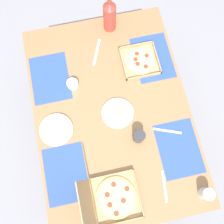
# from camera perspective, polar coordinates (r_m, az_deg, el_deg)

# --- Properties ---
(ground_plane) EXTENTS (6.00, 6.00, 0.00)m
(ground_plane) POSITION_cam_1_polar(r_m,az_deg,el_deg) (2.33, 0.00, -4.58)
(ground_plane) COLOR gray
(dining_table) EXTENTS (1.47, 1.04, 0.73)m
(dining_table) POSITION_cam_1_polar(r_m,az_deg,el_deg) (1.71, 0.00, -0.84)
(dining_table) COLOR #3F3328
(dining_table) RESTS_ON ground_plane
(placemat_near_left) EXTENTS (0.36, 0.26, 0.00)m
(placemat_near_left) POSITION_cam_1_polar(r_m,az_deg,el_deg) (1.63, 15.50, -8.34)
(placemat_near_left) COLOR #2D4C9E
(placemat_near_left) RESTS_ON dining_table
(placemat_near_right) EXTENTS (0.36, 0.26, 0.00)m
(placemat_near_right) POSITION_cam_1_polar(r_m,az_deg,el_deg) (1.79, 9.58, 12.57)
(placemat_near_right) COLOR #2D4C9E
(placemat_near_right) RESTS_ON dining_table
(placemat_far_left) EXTENTS (0.36, 0.26, 0.00)m
(placemat_far_left) POSITION_cam_1_polar(r_m,az_deg,el_deg) (1.59, -10.85, -14.14)
(placemat_far_left) COLOR #2D4C9E
(placemat_far_left) RESTS_ON dining_table
(placemat_far_right) EXTENTS (0.36, 0.26, 0.00)m
(placemat_far_right) POSITION_cam_1_polar(r_m,az_deg,el_deg) (1.75, -14.40, 7.78)
(placemat_far_right) COLOR #2D4C9E
(placemat_far_right) RESTS_ON dining_table
(pizza_box_corner_right) EXTENTS (0.28, 0.32, 0.32)m
(pizza_box_corner_right) POSITION_cam_1_polar(r_m,az_deg,el_deg) (1.52, -0.46, -19.96)
(pizza_box_corner_right) COLOR tan
(pizza_box_corner_right) RESTS_ON dining_table
(pizza_box_center) EXTENTS (0.25, 0.25, 0.04)m
(pizza_box_center) POSITION_cam_1_polar(r_m,az_deg,el_deg) (1.75, 6.57, 11.85)
(pizza_box_center) COLOR tan
(pizza_box_center) RESTS_ON dining_table
(plate_far_left) EXTENTS (0.21, 0.21, 0.03)m
(plate_far_left) POSITION_cam_1_polar(r_m,az_deg,el_deg) (1.61, 1.43, -0.29)
(plate_far_left) COLOR white
(plate_far_left) RESTS_ON dining_table
(plate_near_left) EXTENTS (0.22, 0.22, 0.02)m
(plate_near_left) POSITION_cam_1_polar(r_m,az_deg,el_deg) (1.62, -13.00, -4.14)
(plate_near_left) COLOR white
(plate_near_left) RESTS_ON dining_table
(soda_bottle) EXTENTS (0.09, 0.09, 0.32)m
(soda_bottle) POSITION_cam_1_polar(r_m,az_deg,el_deg) (1.78, -0.58, 21.82)
(soda_bottle) COLOR #B2382D
(soda_bottle) RESTS_ON dining_table
(cup_red) EXTENTS (0.07, 0.07, 0.10)m
(cup_red) POSITION_cam_1_polar(r_m,az_deg,el_deg) (1.54, 6.39, -5.77)
(cup_red) COLOR #333338
(cup_red) RESTS_ON dining_table
(cup_clear_right) EXTENTS (0.07, 0.07, 0.09)m
(cup_clear_right) POSITION_cam_1_polar(r_m,az_deg,el_deg) (1.62, 21.39, -17.56)
(cup_clear_right) COLOR silver
(cup_clear_right) RESTS_ON dining_table
(condiment_bowl) EXTENTS (0.08, 0.08, 0.04)m
(condiment_bowl) POSITION_cam_1_polar(r_m,az_deg,el_deg) (1.68, -9.30, 6.54)
(condiment_bowl) COLOR white
(condiment_bowl) RESTS_ON dining_table
(fork_by_far_right) EXTENTS (0.19, 0.04, 0.00)m
(fork_by_far_right) POSITION_cam_1_polar(r_m,az_deg,el_deg) (1.60, 12.29, -16.77)
(fork_by_far_right) COLOR #B7B7BC
(fork_by_far_right) RESTS_ON dining_table
(fork_by_near_right) EXTENTS (0.08, 0.18, 0.00)m
(fork_by_near_right) POSITION_cam_1_polar(r_m,az_deg,el_deg) (1.63, 12.93, -4.38)
(fork_by_near_right) COLOR #B7B7BC
(fork_by_near_right) RESTS_ON dining_table
(knife_by_far_left) EXTENTS (0.20, 0.10, 0.00)m
(knife_by_far_left) POSITION_cam_1_polar(r_m,az_deg,el_deg) (1.78, -3.65, 13.92)
(knife_by_far_left) COLOR #B7B7BC
(knife_by_far_left) RESTS_ON dining_table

